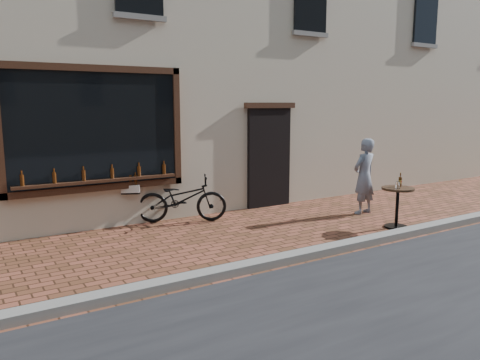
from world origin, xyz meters
TOP-DOWN VIEW (x-y plane):
  - ground at (0.00, 0.00)m, footprint 90.00×90.00m
  - kerb at (0.00, 0.20)m, footprint 90.00×0.25m
  - cargo_bicycle at (-0.39, 3.21)m, footprint 2.05×1.34m
  - bistro_table at (2.87, 0.68)m, footprint 0.59×0.59m
  - pedestrian at (3.19, 1.83)m, footprint 0.62×0.45m

SIDE VIEW (x-z plane):
  - ground at x=0.00m, z-range 0.00..0.00m
  - kerb at x=0.00m, z-range 0.00..0.12m
  - cargo_bicycle at x=-0.39m, z-range -0.02..0.95m
  - bistro_table at x=2.87m, z-range 0.03..1.05m
  - pedestrian at x=3.19m, z-range 0.00..1.59m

